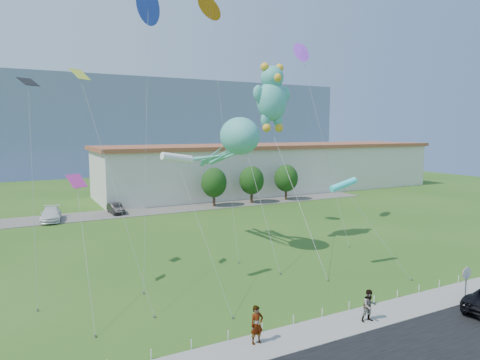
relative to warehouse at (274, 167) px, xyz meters
name	(u,v)px	position (x,y,z in m)	size (l,w,h in m)	color
ground	(295,311)	(-26.00, -44.00, -4.12)	(160.00, 160.00, 0.00)	#2D5718
sidewalk	(324,330)	(-26.00, -46.75, -4.07)	(80.00, 2.50, 0.10)	gray
parking_strip	(141,211)	(-26.00, -9.00, -4.09)	(70.00, 6.00, 0.06)	#59544C
hill_ridge	(68,124)	(-26.00, 76.00, 8.38)	(160.00, 50.00, 25.00)	slate
warehouse	(274,167)	(0.00, 0.00, 0.00)	(61.00, 15.00, 8.20)	beige
stop_sign	(466,277)	(-16.50, -48.21, -2.26)	(0.80, 0.07, 2.50)	slate
rope_fence	(308,316)	(-26.00, -45.30, -3.87)	(26.05, 0.05, 0.50)	white
tree_near	(214,183)	(-16.00, -10.00, -0.74)	(3.60, 3.60, 5.47)	#3F2B19
tree_mid	(252,180)	(-10.00, -10.00, -0.74)	(3.60, 3.60, 5.47)	#3F2B19
tree_far	(286,178)	(-4.00, -10.00, -0.74)	(3.60, 3.60, 5.47)	#3F2B19
pedestrian_left	(257,325)	(-29.98, -46.42, -3.06)	(0.71, 0.46, 1.93)	gray
pedestrian_right	(369,306)	(-23.24, -47.16, -3.13)	(0.87, 0.68, 1.80)	gray
parked_car_white	(51,214)	(-36.90, -9.94, -3.30)	(2.13, 5.25, 1.52)	white
parked_car_black	(116,208)	(-29.25, -8.89, -3.41)	(1.38, 3.96, 1.31)	black
octopus_kite	(234,143)	(-23.73, -31.54, 5.39)	(3.09, 12.00, 11.70)	teal
teddy_bear_kite	(272,96)	(-19.58, -30.89, 9.55)	(3.80, 11.29, 16.53)	teal
small_kite_pink	(78,194)	(-36.76, -35.64, 2.51)	(1.29, 7.68, 7.82)	#D52F95
small_kite_yellow	(89,103)	(-35.77, -34.61, 8.27)	(3.20, 8.10, 14.70)	#C4D532
small_kite_purple	(302,56)	(-12.79, -25.95, 14.23)	(1.80, 9.83, 19.54)	purple
small_kite_white	(177,159)	(-30.79, -37.34, 4.64)	(1.40, 7.12, 9.28)	white
small_kite_orange	(210,14)	(-22.98, -25.07, 17.50)	(2.74, 10.28, 22.98)	orange
small_kite_blue	(148,13)	(-30.59, -30.59, 15.40)	(3.64, 7.58, 20.76)	#2A3CF2
small_kite_cyan	(344,185)	(-18.46, -39.36, 2.40)	(3.10, 5.41, 7.00)	#36F4F7
small_kite_black	(29,108)	(-39.16, -32.19, 7.98)	(1.29, 6.19, 14.27)	black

